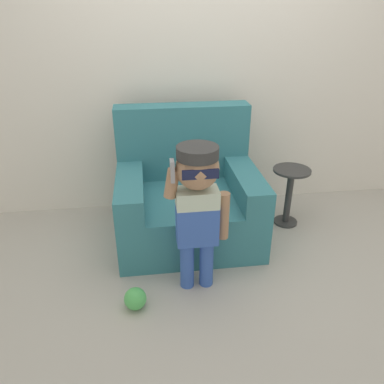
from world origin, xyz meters
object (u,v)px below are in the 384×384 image
Objects in this scene: armchair at (187,196)px; toy_ball at (135,299)px; person_child at (198,198)px; side_table at (289,191)px.

armchair reaches higher than toy_ball.
armchair reaches higher than person_child.
armchair is 1.09× the size of person_child.
person_child reaches higher than toy_ball.
side_table is at bearing 38.05° from person_child.
person_child is at bearing 21.85° from toy_ball.
person_child is at bearing -91.25° from armchair.
side_table reaches higher than toy_ball.
toy_ball is (-1.31, -0.87, -0.24)m from side_table.
toy_ball is at bearing -146.54° from side_table.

